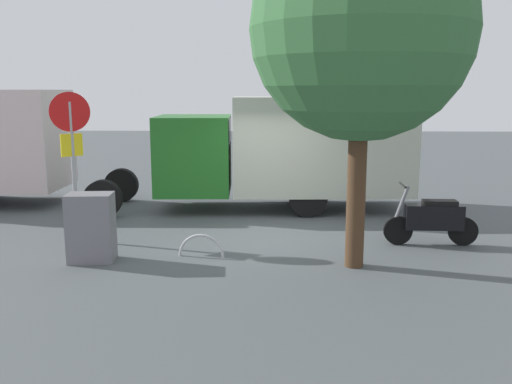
{
  "coord_description": "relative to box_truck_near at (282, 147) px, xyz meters",
  "views": [
    {
      "loc": [
        0.06,
        10.94,
        2.97
      ],
      "look_at": [
        0.39,
        -0.12,
        0.91
      ],
      "focal_mm": 38.36,
      "sensor_mm": 36.0,
      "label": 1
    }
  ],
  "objects": [
    {
      "name": "stop_sign",
      "position": [
        4.14,
        3.19,
        0.39
      ],
      "size": [
        0.71,
        0.33,
        2.95
      ],
      "color": "#9E9EA3",
      "rests_on": "ground"
    },
    {
      "name": "bike_rack_hoop",
      "position": [
        1.52,
        4.18,
        -1.58
      ],
      "size": [
        0.85,
        0.14,
        0.85
      ],
      "primitive_type": "torus",
      "rotation": [
        1.57,
        0.0,
        -0.11
      ],
      "color": "#B7B7BC",
      "rests_on": "ground"
    },
    {
      "name": "box_truck_near",
      "position": [
        0.0,
        0.0,
        0.0
      ],
      "size": [
        7.98,
        2.52,
        2.82
      ],
      "rotation": [
        0.0,
        0.0,
        0.04
      ],
      "color": "black",
      "rests_on": "ground"
    },
    {
      "name": "ground_plane",
      "position": [
        0.19,
        2.75,
        -1.58
      ],
      "size": [
        60.0,
        60.0,
        0.0
      ],
      "primitive_type": "plane",
      "color": "#4B5154"
    },
    {
      "name": "street_tree",
      "position": [
        -1.17,
        4.64,
        2.34
      ],
      "size": [
        3.59,
        3.59,
        5.73
      ],
      "color": "#47301E",
      "rests_on": "ground"
    },
    {
      "name": "utility_cabinet",
      "position": [
        3.41,
        4.49,
        -0.97
      ],
      "size": [
        0.82,
        0.58,
        1.21
      ],
      "primitive_type": "cube",
      "rotation": [
        0.0,
        0.0,
        0.08
      ],
      "color": "slate",
      "rests_on": "ground"
    },
    {
      "name": "motorcycle",
      "position": [
        -2.88,
        3.27,
        -1.06
      ],
      "size": [
        1.81,
        0.55,
        1.2
      ],
      "rotation": [
        0.0,
        0.0,
        -0.03
      ],
      "color": "black",
      "rests_on": "ground"
    }
  ]
}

